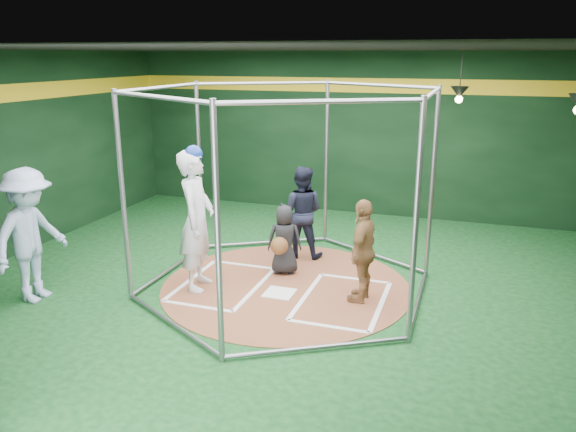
% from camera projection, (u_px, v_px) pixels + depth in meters
% --- Properties ---
extents(room_shell, '(10.10, 9.10, 3.53)m').
position_uv_depth(room_shell, '(286.00, 174.00, 8.13)').
color(room_shell, '#0C3814').
rests_on(room_shell, ground).
extents(clay_disc, '(3.80, 3.80, 0.01)m').
position_uv_depth(clay_disc, '(286.00, 286.00, 8.61)').
color(clay_disc, brown).
rests_on(clay_disc, ground).
extents(home_plate, '(0.43, 0.43, 0.01)m').
position_uv_depth(home_plate, '(279.00, 293.00, 8.33)').
color(home_plate, white).
rests_on(home_plate, clay_disc).
extents(batter_box_left, '(1.17, 1.77, 0.01)m').
position_uv_depth(batter_box_left, '(223.00, 284.00, 8.67)').
color(batter_box_left, white).
rests_on(batter_box_left, clay_disc).
extents(batter_box_right, '(1.17, 1.77, 0.01)m').
position_uv_depth(batter_box_right, '(343.00, 300.00, 8.09)').
color(batter_box_right, white).
rests_on(batter_box_right, clay_disc).
extents(batting_cage, '(4.05, 4.67, 3.00)m').
position_uv_depth(batting_cage, '(286.00, 192.00, 8.20)').
color(batting_cage, gray).
rests_on(batting_cage, ground).
extents(pendant_lamp_near, '(0.34, 0.34, 0.90)m').
position_uv_depth(pendant_lamp_near, '(459.00, 93.00, 10.46)').
color(pendant_lamp_near, black).
rests_on(pendant_lamp_near, room_shell).
extents(batter_figure, '(0.64, 0.85, 2.18)m').
position_uv_depth(batter_figure, '(197.00, 219.00, 8.28)').
color(batter_figure, silver).
rests_on(batter_figure, clay_disc).
extents(visitor_leopard, '(0.45, 0.91, 1.50)m').
position_uv_depth(visitor_leopard, '(363.00, 250.00, 7.93)').
color(visitor_leopard, tan).
rests_on(visitor_leopard, clay_disc).
extents(catcher_figure, '(0.64, 0.65, 1.13)m').
position_uv_depth(catcher_figure, '(284.00, 240.00, 8.97)').
color(catcher_figure, black).
rests_on(catcher_figure, clay_disc).
extents(umpire, '(0.82, 0.66, 1.60)m').
position_uv_depth(umpire, '(301.00, 212.00, 9.68)').
color(umpire, black).
rests_on(umpire, clay_disc).
extents(bystander_blue, '(0.75, 1.27, 1.94)m').
position_uv_depth(bystander_blue, '(30.00, 236.00, 7.92)').
color(bystander_blue, '#A2B5D6').
rests_on(bystander_blue, ground).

